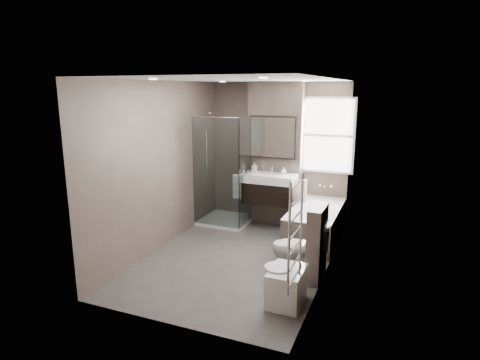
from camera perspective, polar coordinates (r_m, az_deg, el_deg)
The scene contains 15 objects.
room at distance 5.74m, azimuth -0.20°, elevation 1.04°, with size 2.70×3.90×2.70m.
vanity_pier at distance 7.38m, azimuth 5.05°, elevation 3.66°, with size 1.00×0.25×2.60m, color brown.
vanity at distance 7.17m, azimuth 4.14°, elevation -1.17°, with size 0.95×0.47×0.66m.
mirror_cabinet at distance 7.18m, azimuth 4.71°, elevation 6.07°, with size 0.86×0.08×0.76m.
towel_left at distance 7.34m, azimuth -0.07°, elevation -0.96°, with size 0.24×0.06×0.44m, color white.
towel_right at distance 7.01m, azimuth 8.44°, elevation -1.78°, with size 0.24×0.06×0.44m, color white.
shower_enclosure at distance 7.42m, azimuth -1.60°, elevation -2.64°, with size 0.90×0.90×2.00m.
bathtub at distance 6.77m, azimuth 10.72°, elevation -5.98°, with size 0.75×1.60×0.57m.
window at distance 7.22m, azimuth 12.22°, elevation 6.22°, with size 0.98×0.06×1.33m.
toilet at distance 5.54m, azimuth 8.43°, elevation -9.58°, with size 0.42×0.74×0.75m, color white.
cistern_box at distance 5.41m, azimuth 10.87°, elevation -8.81°, with size 0.19×0.55×1.00m.
bidet at distance 4.89m, azimuth 6.56°, elevation -14.67°, with size 0.46×0.53×0.55m.
towel_radiator at distance 3.94m, azimuth 7.88°, elevation -7.39°, with size 0.03×0.49×1.10m.
soap_bottle_a at distance 7.25m, azimuth 2.07°, elevation 1.80°, with size 0.08×0.08×0.17m, color white.
soap_bottle_b at distance 7.11m, azimuth 6.21°, elevation 1.34°, with size 0.10×0.10×0.13m, color white.
Camera 1 is at (2.13, -5.20, 2.48)m, focal length 30.00 mm.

